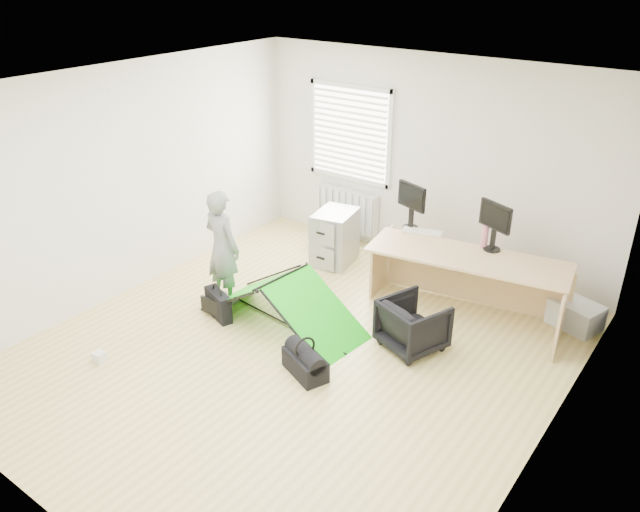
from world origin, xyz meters
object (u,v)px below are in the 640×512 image
Objects in this scene: monitor_left at (411,212)px; monitor_right at (494,233)px; thermos at (485,236)px; laptop_bag at (218,305)px; storage_crate at (576,315)px; kite at (282,300)px; desk at (464,286)px; duffel_bag at (305,364)px; office_chair at (413,325)px; filing_cabinet at (335,237)px; person at (222,247)px.

monitor_right is at bearing 19.26° from monitor_left.
laptop_bag is at bearing -138.28° from thermos.
monitor_right reaches higher than storage_crate.
monitor_left is at bearing 74.27° from kite.
desk reaches higher than kite.
storage_crate is (1.12, 0.52, -0.23)m from desk.
monitor_right is 0.86× the size of duffel_bag.
kite is (-1.40, -0.44, 0.02)m from office_chair.
monitor_left is at bearing 75.76° from laptop_bag.
kite is at bearing -92.33° from monitor_left.
duffel_bag is at bearing -109.63° from thermos.
thermos is (0.05, 0.31, 0.51)m from desk.
filing_cabinet is 2.52m from duffel_bag.
desk is at bearing 90.85° from duffel_bag.
monitor_right is (2.11, 0.05, 0.60)m from filing_cabinet.
person is (-2.58, -1.66, -0.27)m from monitor_right.
filing_cabinet is 2.08m from thermos.
filing_cabinet is 2.19m from monitor_right.
duffel_bag is (-0.62, -1.04, -0.16)m from office_chair.
monitor_right is (1.04, 0.00, -0.00)m from monitor_left.
desk is 1.17× the size of kite.
kite is (-1.54, -1.36, -0.08)m from desk.
office_chair is 0.32× the size of kite.
thermos reaches higher than storage_crate.
person reaches higher than kite.
person is (-2.43, -1.36, 0.32)m from desk.
monitor_left is 0.31× the size of person.
kite is 3.59× the size of storage_crate.
thermos is 2.39m from kite.
person is 2.74× the size of duffel_bag.
thermos is at bearing -162.46° from monitor_right.
filing_cabinet is at bearing -101.41° from person.
thermos is at bearing 52.33° from kite.
office_chair is 1.92m from storage_crate.
kite is (0.41, -1.62, -0.07)m from filing_cabinet.
office_chair is (-0.19, -1.23, -0.61)m from thermos.
person reaches higher than laptop_bag.
duffel_bag is (-0.81, -2.27, -0.78)m from thermos.
monitor_left is 0.83× the size of storage_crate.
office_chair is at bearing -164.38° from person.
office_chair reaches higher than laptop_bag.
office_chair is at bearing -44.26° from filing_cabinet.
monitor_right is 0.83× the size of storage_crate.
filing_cabinet is 2.66× the size of thermos.
monitor_left reaches higher than thermos.
person is at bearing 30.89° from office_chair.
duffel_bag is at bearing 9.00° from laptop_bag.
desk is at bearing -145.96° from person.
monitor_right is at bearing 59.52° from laptop_bag.
office_chair is 1.22m from duffel_bag.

